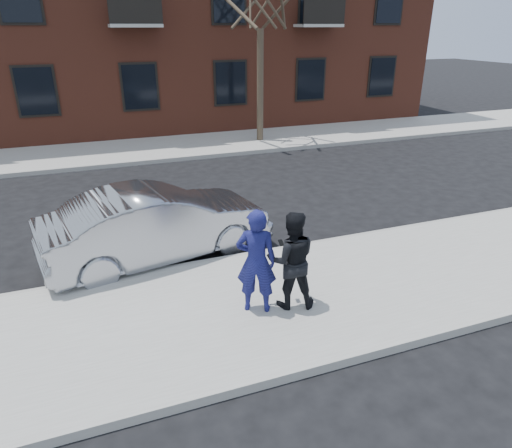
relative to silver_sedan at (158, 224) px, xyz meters
name	(u,v)px	position (x,y,z in m)	size (l,w,h in m)	color
ground	(244,305)	(1.05, -2.30, -0.76)	(100.00, 100.00, 0.00)	black
near_sidewalk	(249,309)	(1.05, -2.55, -0.68)	(50.00, 3.50, 0.15)	gray
near_curb	(219,261)	(1.05, -0.75, -0.68)	(50.00, 0.10, 0.15)	#999691
far_sidewalk	(149,149)	(1.05, 8.95, -0.68)	(50.00, 3.50, 0.15)	gray
far_curb	(156,161)	(1.05, 7.15, -0.68)	(50.00, 0.10, 0.15)	#999691
silver_sedan	(158,224)	(0.00, 0.00, 0.00)	(1.60, 4.60, 1.51)	#999BA3
man_hoodie	(256,261)	(1.14, -2.69, 0.28)	(0.76, 0.65, 1.77)	navy
man_peacoat	(291,260)	(1.72, -2.76, 0.23)	(0.96, 0.83, 1.67)	black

